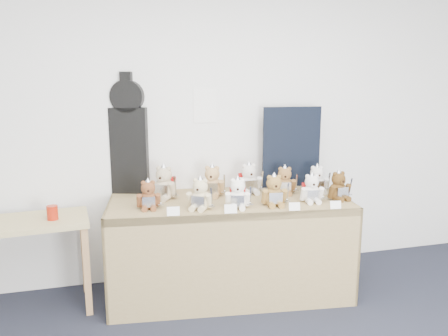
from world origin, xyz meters
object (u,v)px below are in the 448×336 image
object	(u,v)px
display_table	(231,222)
side_table	(28,236)
guitar_case	(129,135)
teddy_front_far_left	(148,196)
teddy_back_centre_right	(249,180)
teddy_back_right	(285,181)
teddy_front_centre	(238,194)
teddy_front_far_right	(312,189)
teddy_back_end	(317,180)
teddy_front_left	(200,195)
red_cup	(52,213)
teddy_front_right	(274,192)
teddy_front_end	(339,187)
teddy_back_left	(164,184)
teddy_back_centre_left	(212,182)

from	to	relation	value
display_table	side_table	xyz separation A→B (m)	(-1.57, 0.17, -0.03)
guitar_case	teddy_front_far_left	distance (m)	0.69
guitar_case	teddy_back_centre_right	size ratio (longest dim) A/B	3.47
guitar_case	teddy_back_right	xyz separation A→B (m)	(1.29, -0.39, -0.40)
teddy_front_far_left	teddy_back_right	distance (m)	1.20
teddy_front_centre	teddy_front_far_right	world-z (taller)	teddy_front_centre
teddy_back_end	teddy_front_left	bearing A→B (deg)	-161.43
side_table	teddy_front_far_right	distance (m)	2.25
display_table	red_cup	xyz separation A→B (m)	(-1.38, 0.13, 0.16)
side_table	teddy_front_centre	bearing A→B (deg)	-17.17
red_cup	side_table	bearing A→B (deg)	170.10
teddy_front_right	display_table	bearing A→B (deg)	155.52
side_table	red_cup	xyz separation A→B (m)	(0.19, -0.03, 0.18)
teddy_front_right	teddy_front_far_right	world-z (taller)	teddy_front_right
teddy_front_centre	teddy_front_right	size ratio (longest dim) A/B	0.95
red_cup	teddy_front_far_right	world-z (taller)	teddy_front_far_right
teddy_front_right	teddy_front_end	bearing A→B (deg)	9.58
guitar_case	teddy_back_end	world-z (taller)	guitar_case
teddy_back_left	guitar_case	bearing A→B (deg)	163.82
teddy_back_right	teddy_front_right	bearing A→B (deg)	-107.23
teddy_front_centre	teddy_back_end	world-z (taller)	teddy_back_end
side_table	teddy_back_centre_left	size ratio (longest dim) A/B	3.13
red_cup	teddy_front_far_right	distance (m)	2.04
red_cup	teddy_front_end	size ratio (longest dim) A/B	0.41
teddy_front_left	teddy_front_centre	world-z (taller)	teddy_front_left
teddy_front_far_left	teddy_back_right	size ratio (longest dim) A/B	0.94
teddy_back_right	teddy_back_end	world-z (taller)	teddy_back_end
teddy_front_right	teddy_back_centre_right	xyz separation A→B (m)	(-0.07, 0.42, 0.01)
red_cup	teddy_back_left	distance (m)	0.89
teddy_front_centre	teddy_front_right	world-z (taller)	teddy_front_right
display_table	teddy_front_right	size ratio (longest dim) A/B	7.35
red_cup	teddy_front_far_left	bearing A→B (deg)	-11.87
display_table	teddy_back_right	size ratio (longest dim) A/B	7.58
side_table	teddy_back_right	xyz separation A→B (m)	(2.10, -0.03, 0.31)
guitar_case	teddy_front_right	size ratio (longest dim) A/B	3.72
teddy_front_far_right	teddy_back_end	size ratio (longest dim) A/B	0.96
teddy_front_far_left	teddy_front_end	bearing A→B (deg)	-1.11
side_table	teddy_back_centre_right	bearing A→B (deg)	-2.78
guitar_case	teddy_front_far_right	size ratio (longest dim) A/B	3.95
side_table	teddy_front_far_right	xyz separation A→B (m)	(2.21, -0.34, 0.31)
display_table	teddy_back_centre_left	world-z (taller)	teddy_back_centre_left
teddy_front_far_left	teddy_front_right	world-z (taller)	teddy_front_right
teddy_back_centre_right	teddy_back_centre_left	bearing A→B (deg)	-178.15
teddy_front_right	teddy_back_right	xyz separation A→B (m)	(0.22, 0.32, -0.00)
teddy_back_right	teddy_front_far_right	bearing A→B (deg)	-53.10
teddy_front_end	teddy_back_centre_left	xyz separation A→B (m)	(-0.99, 0.38, 0.01)
side_table	teddy_front_centre	size ratio (longest dim) A/B	3.51
red_cup	teddy_back_right	distance (m)	1.91
teddy_front_right	teddy_back_left	size ratio (longest dim) A/B	0.89
teddy_front_end	teddy_back_end	world-z (taller)	teddy_back_end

